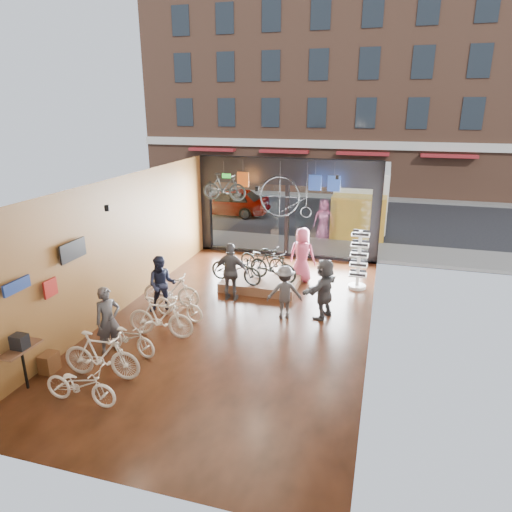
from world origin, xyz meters
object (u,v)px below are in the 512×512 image
at_px(floor_bike_5, 171,290).
at_px(display_bike_left, 236,268).
at_px(floor_bike_1, 101,355).
at_px(sunglasses_rack, 359,260).
at_px(customer_4, 302,255).
at_px(customer_5, 324,289).
at_px(customer_0, 108,320).
at_px(display_platform, 261,282).
at_px(floor_bike_2, 129,337).
at_px(floor_bike_3, 160,317).
at_px(display_bike_mid, 273,265).
at_px(customer_2, 231,272).
at_px(customer_1, 162,284).
at_px(penny_farthing, 288,198).
at_px(hung_bike, 224,187).
at_px(box_truck, 362,200).
at_px(display_bike_right, 262,259).
at_px(street_car, 229,201).
at_px(customer_3, 285,292).
at_px(floor_bike_0, 80,385).
at_px(floor_bike_4, 179,305).

bearing_deg(floor_bike_5, display_bike_left, -44.40).
distance_m(floor_bike_1, sunglasses_rack, 8.38).
bearing_deg(floor_bike_5, customer_4, -49.49).
bearing_deg(customer_5, sunglasses_rack, -175.78).
bearing_deg(customer_0, display_platform, 10.90).
relative_size(floor_bike_2, floor_bike_5, 0.90).
height_order(floor_bike_3, display_bike_mid, display_bike_mid).
height_order(display_platform, display_bike_left, display_bike_left).
bearing_deg(floor_bike_1, floor_bike_2, -4.64).
xyz_separation_m(floor_bike_2, customer_4, (3.08, 5.80, 0.51)).
relative_size(display_bike_left, customer_2, 1.01).
height_order(display_platform, customer_1, customer_1).
height_order(customer_0, customer_5, customer_5).
height_order(display_platform, penny_farthing, penny_farthing).
relative_size(display_bike_left, customer_4, 0.98).
bearing_deg(floor_bike_2, floor_bike_1, -167.50).
distance_m(customer_4, hung_bike, 3.68).
bearing_deg(floor_bike_1, customer_5, -48.31).
bearing_deg(floor_bike_3, box_truck, -20.71).
bearing_deg(penny_farthing, display_bike_right, -105.34).
distance_m(street_car, hung_bike, 8.51).
distance_m(customer_2, customer_3, 1.97).
bearing_deg(customer_2, hung_bike, -70.13).
bearing_deg(penny_farthing, street_car, 123.74).
relative_size(floor_bike_0, floor_bike_3, 0.89).
height_order(floor_bike_3, customer_4, customer_4).
height_order(box_truck, customer_0, box_truck).
bearing_deg(customer_2, floor_bike_3, 67.22).
relative_size(street_car, floor_bike_1, 2.46).
distance_m(display_bike_right, customer_5, 3.34).
relative_size(floor_bike_4, customer_4, 0.86).
bearing_deg(floor_bike_3, penny_farthing, -18.94).
relative_size(floor_bike_0, display_platform, 0.66).
relative_size(display_bike_left, penny_farthing, 0.99).
relative_size(floor_bike_4, sunglasses_rack, 0.82).
bearing_deg(customer_5, customer_3, -51.76).
distance_m(floor_bike_5, sunglasses_rack, 5.96).
bearing_deg(customer_1, floor_bike_3, -84.59).
bearing_deg(display_bike_right, floor_bike_3, 177.34).
relative_size(floor_bike_5, customer_4, 0.94).
relative_size(floor_bike_3, display_bike_mid, 1.03).
bearing_deg(customer_3, box_truck, -115.62).
relative_size(street_car, customer_0, 2.63).
distance_m(display_bike_left, display_bike_right, 1.31).
xyz_separation_m(display_platform, display_bike_right, (-0.14, 0.61, 0.60)).
bearing_deg(street_car, customer_2, 19.65).
height_order(customer_1, customer_2, customer_2).
bearing_deg(display_bike_mid, floor_bike_3, 169.74).
height_order(display_bike_right, customer_1, customer_1).
xyz_separation_m(customer_1, customer_3, (3.42, 0.59, -0.07)).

